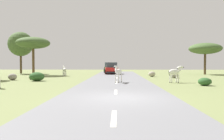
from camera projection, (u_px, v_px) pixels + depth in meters
name	position (u px, v px, depth m)	size (l,w,h in m)	color
ground_plane	(121.00, 98.00, 10.74)	(90.00, 90.00, 0.00)	olive
road	(115.00, 98.00, 10.75)	(6.00, 64.00, 0.05)	slate
lane_markings	(115.00, 101.00, 9.75)	(0.16, 56.00, 0.01)	silver
zebra_0	(118.00, 72.00, 18.80)	(0.85, 1.51, 1.50)	silver
zebra_2	(175.00, 72.00, 19.28)	(1.54, 0.85, 1.53)	silver
zebra_3	(64.00, 70.00, 28.74)	(0.83, 1.41, 1.41)	silver
car_0	(111.00, 69.00, 33.67)	(2.26, 4.46, 1.74)	red
car_1	(110.00, 68.00, 39.49)	(2.03, 4.35, 1.74)	#476B38
tree_0	(33.00, 43.00, 30.59)	(4.59, 4.59, 5.29)	brown
tree_1	(205.00, 49.00, 32.67)	(4.72, 4.72, 4.66)	#4C3823
tree_5	(21.00, 44.00, 35.19)	(3.86, 3.86, 6.65)	#4C3823
bush_0	(205.00, 82.00, 16.78)	(1.00, 0.90, 0.60)	#2D5628
bush_2	(37.00, 77.00, 21.01)	(1.41, 1.27, 0.84)	#2D5628
rock_0	(175.00, 76.00, 24.98)	(0.83, 0.59, 0.52)	gray
rock_2	(32.00, 78.00, 22.60)	(0.62, 0.55, 0.45)	#A89E8C
rock_3	(152.00, 74.00, 27.51)	(0.87, 0.73, 0.66)	#A89E8C
rock_4	(12.00, 77.00, 22.04)	(0.84, 0.79, 0.66)	gray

